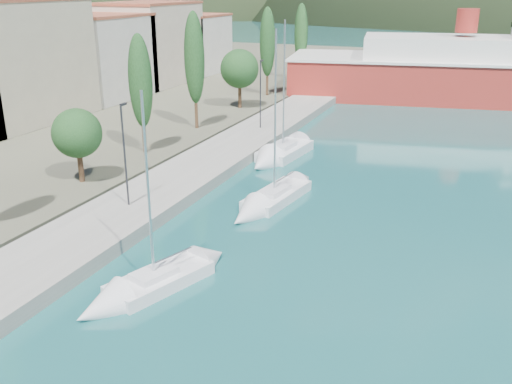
% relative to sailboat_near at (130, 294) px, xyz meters
% --- Properties ---
extents(ground, '(1400.00, 1400.00, 0.00)m').
position_rel_sailboat_near_xyz_m(ground, '(3.47, 112.17, -0.28)').
color(ground, '#1C595A').
extents(quay, '(5.00, 88.00, 0.80)m').
position_rel_sailboat_near_xyz_m(quay, '(-5.53, 18.17, 0.12)').
color(quay, gray).
rests_on(quay, ground).
extents(town_buildings, '(9.20, 69.20, 11.30)m').
position_rel_sailboat_near_xyz_m(town_buildings, '(-28.53, 29.07, 5.29)').
color(town_buildings, beige).
rests_on(town_buildings, land_strip).
extents(tree_row, '(4.03, 64.82, 10.34)m').
position_rel_sailboat_near_xyz_m(tree_row, '(-11.04, 26.18, 5.45)').
color(tree_row, '#47301E').
rests_on(tree_row, land_strip).
extents(lamp_posts, '(0.15, 44.98, 6.06)m').
position_rel_sailboat_near_xyz_m(lamp_posts, '(-5.53, 7.20, 3.81)').
color(lamp_posts, '#2D2D33').
rests_on(lamp_posts, quay).
extents(sailboat_near, '(4.23, 7.22, 9.96)m').
position_rel_sailboat_near_xyz_m(sailboat_near, '(0.00, 0.00, 0.00)').
color(sailboat_near, silver).
rests_on(sailboat_near, ground).
extents(sailboat_mid, '(3.25, 8.27, 11.59)m').
position_rel_sailboat_near_xyz_m(sailboat_mid, '(1.39, 12.14, 0.01)').
color(sailboat_mid, silver).
rests_on(sailboat_mid, ground).
extents(sailboat_far, '(3.45, 8.18, 11.67)m').
position_rel_sailboat_near_xyz_m(sailboat_far, '(-1.53, 21.96, 0.05)').
color(sailboat_far, silver).
rests_on(sailboat_far, ground).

